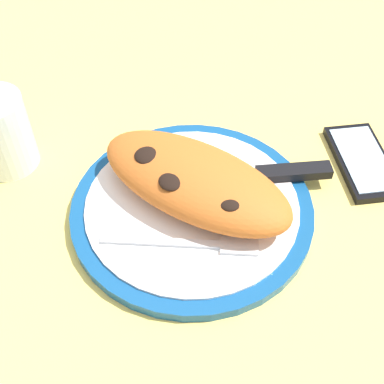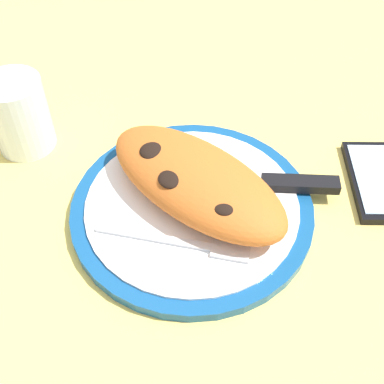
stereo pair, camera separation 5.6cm
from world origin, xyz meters
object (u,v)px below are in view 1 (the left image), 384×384
(calzone, at_px, (193,180))
(smartphone, at_px, (363,161))
(plate, at_px, (192,208))
(fork, at_px, (194,244))
(knife, at_px, (267,175))
(water_glass, at_px, (2,137))

(calzone, height_order, smartphone, calzone)
(plate, relative_size, smartphone, 1.96)
(fork, distance_m, knife, 0.13)
(calzone, height_order, knife, calzone)
(fork, distance_m, water_glass, 0.27)
(calzone, distance_m, knife, 0.09)
(plate, xyz_separation_m, fork, (0.02, -0.05, 0.01))
(fork, height_order, smartphone, fork)
(water_glass, bearing_deg, knife, 7.01)
(smartphone, bearing_deg, fork, -132.62)
(calzone, height_order, fork, calzone)
(plate, xyz_separation_m, smartphone, (0.19, 0.13, -0.00))
(smartphone, distance_m, water_glass, 0.44)
(calzone, xyz_separation_m, smartphone, (0.19, 0.12, -0.04))
(fork, bearing_deg, plate, 107.38)
(calzone, distance_m, water_glass, 0.24)
(calzone, distance_m, fork, 0.07)
(fork, height_order, knife, knife)
(plate, relative_size, calzone, 1.08)
(smartphone, bearing_deg, plate, -145.12)
(smartphone, bearing_deg, knife, -148.42)
(plate, height_order, smartphone, plate)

